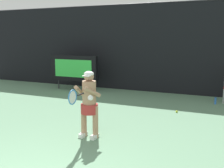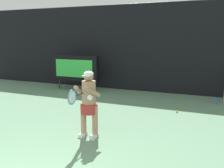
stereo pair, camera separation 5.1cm
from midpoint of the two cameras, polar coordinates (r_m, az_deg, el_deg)
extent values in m
cube|color=black|center=(11.48, 9.49, 7.22)|extent=(18.00, 0.12, 3.60)
cylinder|color=#38383D|center=(11.55, 9.75, 16.32)|extent=(18.00, 0.05, 0.05)
cube|color=black|center=(11.97, -7.98, 3.27)|extent=(2.20, 0.20, 1.10)
cube|color=green|center=(11.88, -8.25, 3.21)|extent=(1.80, 0.01, 0.75)
cylinder|color=#2D2D33|center=(12.52, -11.11, -0.01)|extent=(0.05, 0.05, 0.40)
cylinder|color=#2D2D33|center=(11.67, -4.45, -0.56)|extent=(0.05, 0.05, 0.40)
cylinder|color=#B7B7BC|center=(10.20, 21.98, -2.38)|extent=(0.04, 0.04, 0.52)
cylinder|color=#B7B7BC|center=(10.60, 22.07, -1.95)|extent=(0.04, 0.04, 0.52)
cylinder|color=blue|center=(10.05, 20.52, -3.27)|extent=(0.07, 0.07, 0.24)
cylinder|color=black|center=(10.02, 20.56, -2.54)|extent=(0.03, 0.03, 0.03)
cube|color=white|center=(6.48, -6.26, -10.40)|extent=(0.11, 0.26, 0.09)
cube|color=white|center=(6.35, -3.87, -10.81)|extent=(0.11, 0.26, 0.09)
cylinder|color=#A37A5B|center=(6.42, -6.09, -7.51)|extent=(0.13, 0.13, 0.75)
cylinder|color=#A37A5B|center=(6.28, -3.70, -7.87)|extent=(0.13, 0.13, 0.75)
cylinder|color=#A32B28|center=(6.27, -4.95, -5.11)|extent=(0.39, 0.39, 0.22)
cylinder|color=#A37A5B|center=(6.19, -4.99, -1.91)|extent=(0.31, 0.31, 0.56)
sphere|color=#A37A5B|center=(6.12, -5.04, 1.57)|extent=(0.22, 0.22, 0.22)
ellipsoid|color=white|center=(6.12, -5.05, 2.13)|extent=(0.22, 0.22, 0.12)
cube|color=white|center=(6.03, -5.50, 1.70)|extent=(0.17, 0.12, 0.02)
cylinder|color=#A37A5B|center=(6.11, -7.11, -1.38)|extent=(0.21, 0.51, 0.31)
cylinder|color=#A37A5B|center=(5.95, -4.38, -1.63)|extent=(0.21, 0.51, 0.31)
cylinder|color=white|center=(5.86, -4.75, -2.85)|extent=(0.13, 0.12, 0.12)
cylinder|color=black|center=(5.89, -6.86, -2.15)|extent=(0.03, 0.28, 0.03)
torus|color=teal|center=(5.64, -8.44, -2.73)|extent=(0.02, 0.31, 0.31)
ellipsoid|color=silver|center=(5.64, -8.44, -2.73)|extent=(0.01, 0.26, 0.26)
sphere|color=#CCDB3D|center=(8.62, 13.10, -5.58)|extent=(0.07, 0.07, 0.07)
camera|label=1|loc=(0.03, -89.90, 0.02)|focal=44.07mm
camera|label=2|loc=(0.03, 90.10, -0.02)|focal=44.07mm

